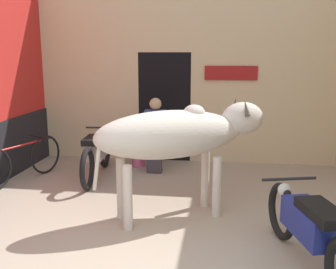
{
  "coord_description": "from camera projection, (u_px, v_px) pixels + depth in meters",
  "views": [
    {
      "loc": [
        0.68,
        -2.71,
        2.01
      ],
      "look_at": [
        0.03,
        2.01,
        1.02
      ],
      "focal_mm": 42.0,
      "sensor_mm": 36.0,
      "label": 1
    }
  ],
  "objects": [
    {
      "name": "wall_back_with_doorway",
      "position": [
        180.0,
        80.0,
        7.39
      ],
      "size": [
        5.46,
        0.93,
        3.41
      ],
      "color": "beige",
      "rests_on": "ground_plane"
    },
    {
      "name": "motorcycle_far",
      "position": [
        97.0,
        152.0,
        6.39
      ],
      "size": [
        0.58,
        1.85,
        0.76
      ],
      "color": "black",
      "rests_on": "ground_plane"
    },
    {
      "name": "cow",
      "position": [
        180.0,
        135.0,
        4.74
      ],
      "size": [
        2.16,
        1.44,
        1.46
      ],
      "color": "beige",
      "rests_on": "ground_plane"
    },
    {
      "name": "plastic_stool",
      "position": [
        138.0,
        152.0,
        7.05
      ],
      "size": [
        0.34,
        0.34,
        0.48
      ],
      "color": "#DB6093",
      "rests_on": "ground_plane"
    },
    {
      "name": "motorcycle_near",
      "position": [
        310.0,
        227.0,
        3.64
      ],
      "size": [
        0.69,
        1.87,
        0.75
      ],
      "color": "black",
      "rests_on": "ground_plane"
    },
    {
      "name": "bicycle",
      "position": [
        22.0,
        161.0,
        6.19
      ],
      "size": [
        0.66,
        1.6,
        0.67
      ],
      "color": "black",
      "rests_on": "ground_plane"
    },
    {
      "name": "shopkeeper_seated",
      "position": [
        155.0,
        132.0,
        6.7
      ],
      "size": [
        0.36,
        0.33,
        1.26
      ],
      "color": "#3D3842",
      "rests_on": "ground_plane"
    }
  ]
}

